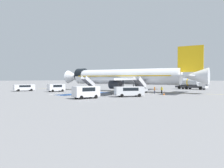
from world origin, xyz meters
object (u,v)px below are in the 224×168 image
service_van_0 (129,91)px  ground_crew_0 (162,90)px  fuel_tanker (191,84)px  ground_crew_1 (155,90)px  airliner (126,77)px  boarding_stairs_forward (88,87)px  service_van_2 (56,87)px  boarding_stairs_aft (140,89)px  service_van_3 (86,91)px  service_van_1 (24,87)px  traffic_cone_0 (164,94)px

service_van_0 → ground_crew_0: bearing=122.6°
fuel_tanker → ground_crew_1: bearing=8.8°
airliner → boarding_stairs_forward: size_ratio=7.29×
boarding_stairs_forward → ground_crew_0: 19.95m
airliner → ground_crew_0: size_ratio=25.45×
boarding_stairs_forward → service_van_2: bearing=-130.8°
airliner → boarding_stairs_aft: airliner is taller
airliner → service_van_3: (8.83, -20.57, -2.60)m
service_van_1 → service_van_2: (8.56, 4.55, 0.10)m
service_van_2 → airliner: bearing=-120.1°
fuel_tanker → service_van_1: (-27.92, -40.73, -0.65)m
ground_crew_0 → traffic_cone_0: (2.51, -3.25, -0.66)m
boarding_stairs_forward → traffic_cone_0: (21.63, 2.43, -0.76)m
traffic_cone_0 → service_van_2: bearing=-158.8°
ground_crew_1 → traffic_cone_0: bearing=-136.7°
traffic_cone_0 → service_van_0: bearing=-103.9°
fuel_tanker → service_van_0: (3.97, -34.98, -0.59)m
service_van_1 → service_van_3: (28.85, -2.07, 0.17)m
boarding_stairs_forward → service_van_1: boarding_stairs_forward is taller
boarding_stairs_aft → service_van_3: bearing=-97.5°
airliner → service_van_1: 27.40m
service_van_3 → service_van_1: bearing=6.7°
boarding_stairs_forward → ground_crew_1: boarding_stairs_forward is taller
service_van_0 → service_van_1: bearing=-138.9°
service_van_0 → ground_crew_1: service_van_0 is taller
service_van_3 → ground_crew_1: size_ratio=2.85×
service_van_0 → airliner: bearing=163.8°
service_van_0 → service_van_2: service_van_2 is taller
ground_crew_0 → boarding_stairs_forward: bearing=-162.7°
boarding_stairs_aft → ground_crew_0: boarding_stairs_aft is taller
boarding_stairs_forward → service_van_2: size_ratio=1.23×
boarding_stairs_aft → ground_crew_1: 3.88m
boarding_stairs_aft → traffic_cone_0: (7.01, -1.05, -0.74)m
airliner → ground_crew_1: (10.88, -2.74, -2.90)m
boarding_stairs_forward → ground_crew_1: 18.86m
airliner → service_van_1: airliner is taller
service_van_1 → service_van_2: 9.69m
airliner → ground_crew_0: airliner is taller
service_van_0 → service_van_1: 32.41m
airliner → service_van_0: 17.64m
fuel_tanker → boarding_stairs_aft: bearing=-0.0°
service_van_0 → traffic_cone_0: 9.00m
service_van_1 → boarding_stairs_forward: bearing=55.7°
fuel_tanker → service_van_3: size_ratio=2.08×
service_van_3 → ground_crew_0: 19.94m
service_van_0 → ground_crew_0: service_van_0 is taller
service_van_3 → traffic_cone_0: 17.33m
ground_crew_0 → traffic_cone_0: size_ratio=3.27×
fuel_tanker → service_van_2: bearing=-26.2°
boarding_stairs_forward → traffic_cone_0: boarding_stairs_forward is taller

